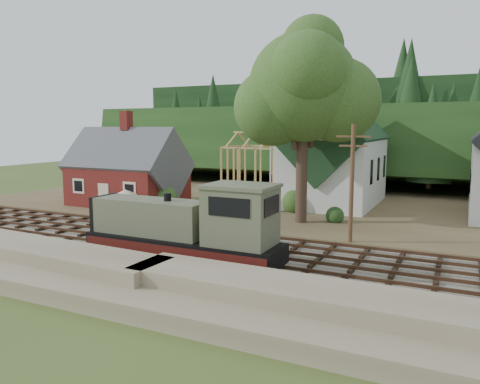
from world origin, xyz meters
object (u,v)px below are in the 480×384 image
at_px(car_green, 74,190).
at_px(patio_set, 126,193).
at_px(locomotive, 189,229).
at_px(car_blue, 207,204).

distance_m(car_green, patio_set, 14.38).
xyz_separation_m(locomotive, car_blue, (-6.72, 13.60, -1.11)).
xyz_separation_m(locomotive, patio_set, (-12.40, 9.53, 0.06)).
bearing_deg(patio_set, locomotive, -37.55).
xyz_separation_m(car_blue, patio_set, (-5.68, -4.07, 1.18)).
height_order(locomotive, car_green, locomotive).
distance_m(locomotive, car_blue, 15.21).
bearing_deg(locomotive, car_blue, 116.30).
relative_size(car_green, patio_set, 1.58).
relative_size(locomotive, patio_set, 5.39).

